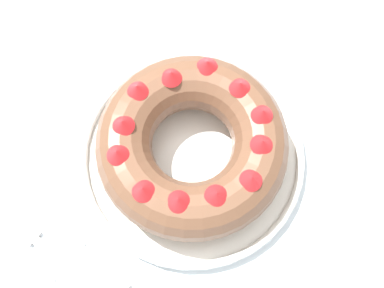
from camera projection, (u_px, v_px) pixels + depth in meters
The scene contains 7 objects.
ground_plane at pixel (195, 241), 1.37m from camera, with size 8.00×8.00×0.00m, color gray.
dining_table at pixel (197, 196), 0.75m from camera, with size 1.15×1.06×0.75m.
serving_dish at pixel (192, 155), 0.66m from camera, with size 0.33×0.33×0.02m.
bundt_cake at pixel (192, 144), 0.62m from camera, with size 0.27×0.27×0.09m.
fork at pixel (51, 254), 0.63m from camera, with size 0.02×0.21×0.01m.
serving_knife at pixel (52, 288), 0.61m from camera, with size 0.02×0.23×0.01m.
cake_knife at pixel (82, 251), 0.63m from camera, with size 0.02×0.19×0.01m.
Camera 1 is at (-0.13, -0.09, 1.39)m, focal length 42.00 mm.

